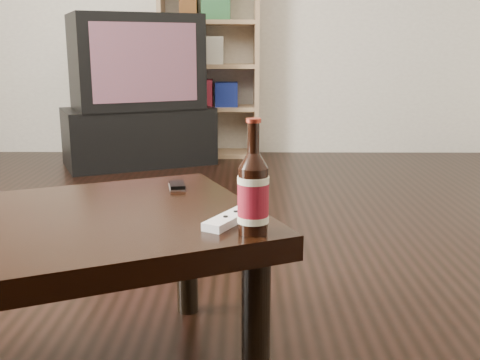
{
  "coord_description": "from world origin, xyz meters",
  "views": [
    {
      "loc": [
        0.36,
        -1.73,
        0.87
      ],
      "look_at": [
        0.35,
        -0.49,
        0.58
      ],
      "focal_mm": 42.0,
      "sensor_mm": 36.0,
      "label": 1
    }
  ],
  "objects_px": {
    "bookshelf": "(208,62)",
    "beer_bottle": "(253,194)",
    "tv_stand": "(139,136)",
    "coffee_table": "(15,248)",
    "remote": "(230,219)",
    "phone": "(177,186)",
    "tv": "(136,62)"
  },
  "relations": [
    {
      "from": "coffee_table",
      "to": "phone",
      "type": "distance_m",
      "value": 0.51
    },
    {
      "from": "bookshelf",
      "to": "remote",
      "type": "relative_size",
      "value": 8.05
    },
    {
      "from": "tv_stand",
      "to": "beer_bottle",
      "type": "bearing_deg",
      "value": -98.84
    },
    {
      "from": "phone",
      "to": "remote",
      "type": "distance_m",
      "value": 0.39
    },
    {
      "from": "tv",
      "to": "beer_bottle",
      "type": "xyz_separation_m",
      "value": [
        0.82,
        -2.99,
        -0.22
      ]
    },
    {
      "from": "bookshelf",
      "to": "coffee_table",
      "type": "relative_size",
      "value": 1.04
    },
    {
      "from": "beer_bottle",
      "to": "phone",
      "type": "xyz_separation_m",
      "value": [
        -0.23,
        0.42,
        -0.09
      ]
    },
    {
      "from": "tv_stand",
      "to": "bookshelf",
      "type": "bearing_deg",
      "value": 13.83
    },
    {
      "from": "tv_stand",
      "to": "beer_bottle",
      "type": "xyz_separation_m",
      "value": [
        0.82,
        -2.99,
        0.33
      ]
    },
    {
      "from": "phone",
      "to": "remote",
      "type": "relative_size",
      "value": 0.55
    },
    {
      "from": "coffee_table",
      "to": "remote",
      "type": "distance_m",
      "value": 0.53
    },
    {
      "from": "tv",
      "to": "coffee_table",
      "type": "xyz_separation_m",
      "value": [
        0.24,
        -2.93,
        -0.38
      ]
    },
    {
      "from": "bookshelf",
      "to": "beer_bottle",
      "type": "relative_size",
      "value": 5.49
    },
    {
      "from": "tv",
      "to": "remote",
      "type": "relative_size",
      "value": 5.84
    },
    {
      "from": "bookshelf",
      "to": "beer_bottle",
      "type": "height_order",
      "value": "bookshelf"
    },
    {
      "from": "tv",
      "to": "remote",
      "type": "bearing_deg",
      "value": -99.49
    },
    {
      "from": "beer_bottle",
      "to": "phone",
      "type": "distance_m",
      "value": 0.48
    },
    {
      "from": "coffee_table",
      "to": "remote",
      "type": "relative_size",
      "value": 7.73
    },
    {
      "from": "beer_bottle",
      "to": "remote",
      "type": "xyz_separation_m",
      "value": [
        -0.06,
        0.07,
        -0.08
      ]
    },
    {
      "from": "phone",
      "to": "coffee_table",
      "type": "bearing_deg",
      "value": -145.29
    },
    {
      "from": "bookshelf",
      "to": "phone",
      "type": "height_order",
      "value": "bookshelf"
    },
    {
      "from": "coffee_table",
      "to": "tv",
      "type": "bearing_deg",
      "value": 94.7
    },
    {
      "from": "coffee_table",
      "to": "remote",
      "type": "bearing_deg",
      "value": 1.85
    },
    {
      "from": "tv_stand",
      "to": "coffee_table",
      "type": "distance_m",
      "value": 2.94
    },
    {
      "from": "bookshelf",
      "to": "beer_bottle",
      "type": "xyz_separation_m",
      "value": [
        0.31,
        -3.39,
        -0.21
      ]
    },
    {
      "from": "bookshelf",
      "to": "remote",
      "type": "height_order",
      "value": "bookshelf"
    },
    {
      "from": "tv",
      "to": "beer_bottle",
      "type": "relative_size",
      "value": 3.98
    },
    {
      "from": "tv_stand",
      "to": "tv",
      "type": "bearing_deg",
      "value": -90.0
    },
    {
      "from": "coffee_table",
      "to": "beer_bottle",
      "type": "bearing_deg",
      "value": -5.67
    },
    {
      "from": "beer_bottle",
      "to": "coffee_table",
      "type": "bearing_deg",
      "value": 174.33
    },
    {
      "from": "phone",
      "to": "beer_bottle",
      "type": "bearing_deg",
      "value": -72.51
    },
    {
      "from": "remote",
      "to": "coffee_table",
      "type": "bearing_deg",
      "value": -148.93
    }
  ]
}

